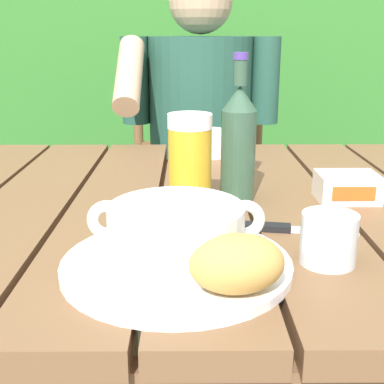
{
  "coord_description": "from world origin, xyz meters",
  "views": [
    {
      "loc": [
        -0.03,
        -0.87,
        1.04
      ],
      "look_at": [
        -0.02,
        -0.19,
        0.83
      ],
      "focal_mm": 47.86,
      "sensor_mm": 36.0,
      "label": 1
    }
  ],
  "objects_px": {
    "table_knife": "(289,229)",
    "serving_plate": "(176,264)",
    "diner_bowl": "(204,143)",
    "chair_near_diner": "(199,196)",
    "beer_glass": "(190,165)",
    "person_eating": "(199,138)",
    "bread_roll": "(237,263)",
    "water_glass_small": "(329,239)",
    "butter_tub": "(347,187)",
    "soup_bowl": "(176,232)",
    "beer_bottle": "(239,141)"
  },
  "relations": [
    {
      "from": "table_knife",
      "to": "serving_plate",
      "type": "bearing_deg",
      "value": -142.8
    },
    {
      "from": "diner_bowl",
      "to": "serving_plate",
      "type": "bearing_deg",
      "value": -94.73
    },
    {
      "from": "chair_near_diner",
      "to": "beer_glass",
      "type": "bearing_deg",
      "value": -92.06
    },
    {
      "from": "serving_plate",
      "to": "diner_bowl",
      "type": "relative_size",
      "value": 1.95
    },
    {
      "from": "person_eating",
      "to": "beer_glass",
      "type": "height_order",
      "value": "person_eating"
    },
    {
      "from": "bread_roll",
      "to": "water_glass_small",
      "type": "relative_size",
      "value": 1.65
    },
    {
      "from": "beer_glass",
      "to": "butter_tub",
      "type": "height_order",
      "value": "beer_glass"
    },
    {
      "from": "person_eating",
      "to": "bread_roll",
      "type": "relative_size",
      "value": 10.44
    },
    {
      "from": "person_eating",
      "to": "serving_plate",
      "type": "xyz_separation_m",
      "value": [
        -0.05,
        -0.99,
        0.04
      ]
    },
    {
      "from": "serving_plate",
      "to": "water_glass_small",
      "type": "relative_size",
      "value": 4.03
    },
    {
      "from": "soup_bowl",
      "to": "water_glass_small",
      "type": "height_order",
      "value": "soup_bowl"
    },
    {
      "from": "serving_plate",
      "to": "beer_bottle",
      "type": "xyz_separation_m",
      "value": [
        0.1,
        0.28,
        0.1
      ]
    },
    {
      "from": "serving_plate",
      "to": "diner_bowl",
      "type": "height_order",
      "value": "diner_bowl"
    },
    {
      "from": "beer_bottle",
      "to": "butter_tub",
      "type": "height_order",
      "value": "beer_bottle"
    },
    {
      "from": "soup_bowl",
      "to": "bread_roll",
      "type": "height_order",
      "value": "soup_bowl"
    },
    {
      "from": "chair_near_diner",
      "to": "table_knife",
      "type": "height_order",
      "value": "chair_near_diner"
    },
    {
      "from": "beer_bottle",
      "to": "table_knife",
      "type": "xyz_separation_m",
      "value": [
        0.06,
        -0.16,
        -0.1
      ]
    },
    {
      "from": "chair_near_diner",
      "to": "diner_bowl",
      "type": "height_order",
      "value": "chair_near_diner"
    },
    {
      "from": "butter_tub",
      "to": "diner_bowl",
      "type": "xyz_separation_m",
      "value": [
        -0.24,
        0.37,
        0.0
      ]
    },
    {
      "from": "chair_near_diner",
      "to": "table_knife",
      "type": "relative_size",
      "value": 5.76
    },
    {
      "from": "butter_tub",
      "to": "beer_bottle",
      "type": "bearing_deg",
      "value": 177.73
    },
    {
      "from": "bread_roll",
      "to": "butter_tub",
      "type": "bearing_deg",
      "value": 57.24
    },
    {
      "from": "diner_bowl",
      "to": "beer_glass",
      "type": "bearing_deg",
      "value": -94.61
    },
    {
      "from": "soup_bowl",
      "to": "table_knife",
      "type": "xyz_separation_m",
      "value": [
        0.17,
        0.13,
        -0.05
      ]
    },
    {
      "from": "beer_bottle",
      "to": "water_glass_small",
      "type": "xyz_separation_m",
      "value": [
        0.09,
        -0.27,
        -0.07
      ]
    },
    {
      "from": "beer_glass",
      "to": "table_knife",
      "type": "xyz_separation_m",
      "value": [
        0.15,
        -0.08,
        -0.08
      ]
    },
    {
      "from": "chair_near_diner",
      "to": "soup_bowl",
      "type": "xyz_separation_m",
      "value": [
        -0.05,
        -1.19,
        0.34
      ]
    },
    {
      "from": "serving_plate",
      "to": "table_knife",
      "type": "distance_m",
      "value": 0.21
    },
    {
      "from": "soup_bowl",
      "to": "water_glass_small",
      "type": "xyz_separation_m",
      "value": [
        0.19,
        0.02,
        -0.02
      ]
    },
    {
      "from": "butter_tub",
      "to": "diner_bowl",
      "type": "relative_size",
      "value": 0.7
    },
    {
      "from": "beer_bottle",
      "to": "butter_tub",
      "type": "xyz_separation_m",
      "value": [
        0.19,
        -0.01,
        -0.08
      ]
    },
    {
      "from": "chair_near_diner",
      "to": "water_glass_small",
      "type": "xyz_separation_m",
      "value": [
        0.14,
        -1.17,
        0.32
      ]
    },
    {
      "from": "person_eating",
      "to": "diner_bowl",
      "type": "distance_m",
      "value": 0.35
    },
    {
      "from": "beer_glass",
      "to": "chair_near_diner",
      "type": "bearing_deg",
      "value": 87.94
    },
    {
      "from": "diner_bowl",
      "to": "table_knife",
      "type": "bearing_deg",
      "value": -77.86
    },
    {
      "from": "serving_plate",
      "to": "beer_glass",
      "type": "height_order",
      "value": "beer_glass"
    },
    {
      "from": "butter_tub",
      "to": "water_glass_small",
      "type": "bearing_deg",
      "value": -111.42
    },
    {
      "from": "person_eating",
      "to": "beer_bottle",
      "type": "bearing_deg",
      "value": -85.79
    },
    {
      "from": "bread_roll",
      "to": "beer_bottle",
      "type": "xyz_separation_m",
      "value": [
        0.03,
        0.36,
        0.06
      ]
    },
    {
      "from": "beer_glass",
      "to": "water_glass_small",
      "type": "relative_size",
      "value": 2.28
    },
    {
      "from": "soup_bowl",
      "to": "table_knife",
      "type": "height_order",
      "value": "soup_bowl"
    },
    {
      "from": "water_glass_small",
      "to": "bread_roll",
      "type": "bearing_deg",
      "value": -142.91
    },
    {
      "from": "bread_roll",
      "to": "table_knife",
      "type": "xyz_separation_m",
      "value": [
        0.1,
        0.2,
        -0.04
      ]
    },
    {
      "from": "beer_glass",
      "to": "water_glass_small",
      "type": "xyz_separation_m",
      "value": [
        0.18,
        -0.19,
        -0.05
      ]
    },
    {
      "from": "serving_plate",
      "to": "person_eating",
      "type": "bearing_deg",
      "value": 87.07
    },
    {
      "from": "serving_plate",
      "to": "butter_tub",
      "type": "height_order",
      "value": "butter_tub"
    },
    {
      "from": "person_eating",
      "to": "water_glass_small",
      "type": "distance_m",
      "value": 0.99
    },
    {
      "from": "bread_roll",
      "to": "beer_glass",
      "type": "height_order",
      "value": "beer_glass"
    },
    {
      "from": "chair_near_diner",
      "to": "butter_tub",
      "type": "distance_m",
      "value": 1.0
    },
    {
      "from": "table_knife",
      "to": "water_glass_small",
      "type": "bearing_deg",
      "value": -75.12
    }
  ]
}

